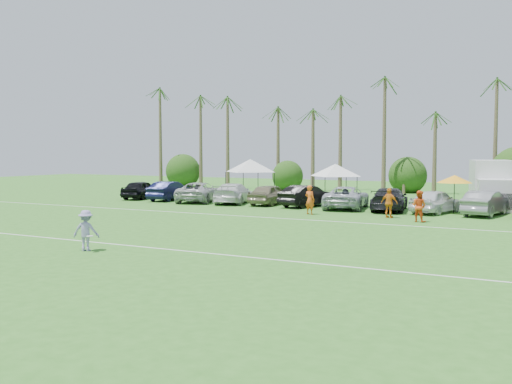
% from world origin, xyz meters
% --- Properties ---
extents(ground, '(120.00, 120.00, 0.00)m').
position_xyz_m(ground, '(0.00, 0.00, 0.00)').
color(ground, '#317021').
rests_on(ground, ground).
extents(field_lines, '(80.00, 12.10, 0.01)m').
position_xyz_m(field_lines, '(0.00, 8.00, 0.01)').
color(field_lines, white).
rests_on(field_lines, ground).
extents(palm_tree_0, '(2.40, 2.40, 8.90)m').
position_xyz_m(palm_tree_0, '(-22.00, 38.00, 7.48)').
color(palm_tree_0, brown).
rests_on(palm_tree_0, ground).
extents(palm_tree_1, '(2.40, 2.40, 9.90)m').
position_xyz_m(palm_tree_1, '(-17.00, 38.00, 8.35)').
color(palm_tree_1, brown).
rests_on(palm_tree_1, ground).
extents(palm_tree_2, '(2.40, 2.40, 10.90)m').
position_xyz_m(palm_tree_2, '(-12.00, 38.00, 9.21)').
color(palm_tree_2, brown).
rests_on(palm_tree_2, ground).
extents(palm_tree_3, '(2.40, 2.40, 11.90)m').
position_xyz_m(palm_tree_3, '(-8.00, 38.00, 10.06)').
color(palm_tree_3, brown).
rests_on(palm_tree_3, ground).
extents(palm_tree_4, '(2.40, 2.40, 8.90)m').
position_xyz_m(palm_tree_4, '(-4.00, 38.00, 7.48)').
color(palm_tree_4, brown).
rests_on(palm_tree_4, ground).
extents(palm_tree_5, '(2.40, 2.40, 9.90)m').
position_xyz_m(palm_tree_5, '(0.00, 38.00, 8.35)').
color(palm_tree_5, brown).
rests_on(palm_tree_5, ground).
extents(palm_tree_6, '(2.40, 2.40, 10.90)m').
position_xyz_m(palm_tree_6, '(4.00, 38.00, 9.21)').
color(palm_tree_6, brown).
rests_on(palm_tree_6, ground).
extents(palm_tree_7, '(2.40, 2.40, 11.90)m').
position_xyz_m(palm_tree_7, '(8.00, 38.00, 10.06)').
color(palm_tree_7, brown).
rests_on(palm_tree_7, ground).
extents(palm_tree_8, '(2.40, 2.40, 8.90)m').
position_xyz_m(palm_tree_8, '(13.00, 38.00, 7.48)').
color(palm_tree_8, brown).
rests_on(palm_tree_8, ground).
extents(bush_tree_0, '(4.00, 4.00, 4.00)m').
position_xyz_m(bush_tree_0, '(-19.00, 39.00, 1.80)').
color(bush_tree_0, brown).
rests_on(bush_tree_0, ground).
extents(bush_tree_1, '(4.00, 4.00, 4.00)m').
position_xyz_m(bush_tree_1, '(-6.00, 39.00, 1.80)').
color(bush_tree_1, brown).
rests_on(bush_tree_1, ground).
extents(bush_tree_2, '(4.00, 4.00, 4.00)m').
position_xyz_m(bush_tree_2, '(6.00, 39.00, 1.80)').
color(bush_tree_2, brown).
rests_on(bush_tree_2, ground).
extents(sideline_player_a, '(0.76, 0.58, 1.86)m').
position_xyz_m(sideline_player_a, '(4.94, 16.86, 0.93)').
color(sideline_player_a, '#EC5A1A').
rests_on(sideline_player_a, ground).
extents(sideline_player_b, '(1.02, 0.89, 1.79)m').
position_xyz_m(sideline_player_b, '(11.93, 16.05, 0.89)').
color(sideline_player_b, '#EB511A').
rests_on(sideline_player_b, ground).
extents(sideline_player_c, '(1.12, 0.62, 1.81)m').
position_xyz_m(sideline_player_c, '(9.92, 17.27, 0.90)').
color(sideline_player_c, orange).
rests_on(sideline_player_c, ground).
extents(box_truck, '(3.77, 6.94, 3.39)m').
position_xyz_m(box_truck, '(14.84, 26.45, 1.81)').
color(box_truck, silver).
rests_on(box_truck, ground).
extents(canopy_tent_left, '(4.82, 4.82, 3.90)m').
position_xyz_m(canopy_tent_left, '(-4.87, 27.21, 3.34)').
color(canopy_tent_left, black).
rests_on(canopy_tent_left, ground).
extents(canopy_tent_right, '(4.32, 4.32, 3.50)m').
position_xyz_m(canopy_tent_right, '(2.90, 27.33, 3.00)').
color(canopy_tent_right, black).
rests_on(canopy_tent_right, ground).
extents(market_umbrella, '(2.23, 2.23, 2.49)m').
position_xyz_m(market_umbrella, '(13.00, 21.66, 2.23)').
color(market_umbrella, black).
rests_on(market_umbrella, ground).
extents(frisbee_player, '(1.21, 0.97, 1.64)m').
position_xyz_m(frisbee_player, '(2.09, 0.23, 0.82)').
color(frisbee_player, '#9287C0').
rests_on(frisbee_player, ground).
extents(parked_car_0, '(2.68, 4.84, 1.56)m').
position_xyz_m(parked_car_0, '(-12.39, 21.61, 0.78)').
color(parked_car_0, black).
rests_on(parked_car_0, ground).
extents(parked_car_1, '(2.07, 4.86, 1.56)m').
position_xyz_m(parked_car_1, '(-9.36, 21.52, 0.78)').
color(parked_car_1, '#0E1234').
rests_on(parked_car_1, ground).
extents(parked_car_2, '(4.02, 6.10, 1.56)m').
position_xyz_m(parked_car_2, '(-6.32, 21.33, 0.78)').
color(parked_car_2, '#B2B2B4').
rests_on(parked_car_2, ground).
extents(parked_car_3, '(3.42, 5.74, 1.56)m').
position_xyz_m(parked_car_3, '(-3.29, 21.51, 0.78)').
color(parked_car_3, silver).
rests_on(parked_car_3, ground).
extents(parked_car_4, '(1.94, 4.61, 1.56)m').
position_xyz_m(parked_car_4, '(-0.26, 21.73, 0.78)').
color(parked_car_4, gray).
rests_on(parked_car_4, ground).
extents(parked_car_5, '(2.82, 4.99, 1.56)m').
position_xyz_m(parked_car_5, '(2.78, 21.56, 0.78)').
color(parked_car_5, black).
rests_on(parked_car_5, ground).
extents(parked_car_6, '(3.42, 5.94, 1.56)m').
position_xyz_m(parked_car_6, '(5.81, 21.55, 0.78)').
color(parked_car_6, '#ADB3BB').
rests_on(parked_car_6, ground).
extents(parked_car_7, '(2.99, 5.64, 1.56)m').
position_xyz_m(parked_car_7, '(8.84, 21.51, 0.78)').
color(parked_car_7, black).
rests_on(parked_car_7, ground).
extents(parked_car_8, '(2.97, 4.89, 1.56)m').
position_xyz_m(parked_car_8, '(11.88, 21.36, 0.78)').
color(parked_car_8, white).
rests_on(parked_car_8, ground).
extents(parked_car_9, '(2.49, 4.95, 1.56)m').
position_xyz_m(parked_car_9, '(14.91, 21.41, 0.78)').
color(parked_car_9, gray).
rests_on(parked_car_9, ground).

